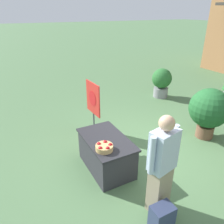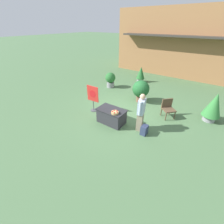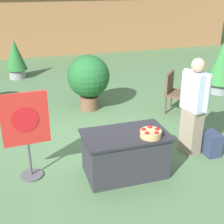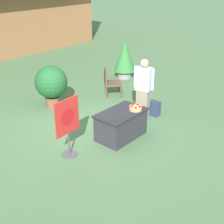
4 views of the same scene
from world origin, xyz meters
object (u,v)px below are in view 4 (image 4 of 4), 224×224
object	(u,v)px
display_table	(121,124)
apple_basket	(136,108)
backpack	(154,108)
potted_plant_near_left	(125,58)
patio_chair	(110,81)
person_visitor	(143,88)
poster_board	(68,124)
potted_plant_far_right	(51,83)

from	to	relation	value
display_table	apple_basket	distance (m)	0.56
backpack	potted_plant_near_left	xyz separation A→B (m)	(2.12, 2.81, 0.58)
apple_basket	patio_chair	world-z (taller)	patio_chair
patio_chair	potted_plant_near_left	distance (m)	2.01
person_visitor	patio_chair	world-z (taller)	person_visitor
poster_board	apple_basket	bearing A→B (deg)	69.83
apple_basket	potted_plant_near_left	world-z (taller)	potted_plant_near_left
apple_basket	person_visitor	world-z (taller)	person_visitor
person_visitor	backpack	bearing A→B (deg)	138.60
display_table	person_visitor	world-z (taller)	person_visitor
potted_plant_far_right	potted_plant_near_left	distance (m)	3.69
display_table	patio_chair	xyz separation A→B (m)	(1.96, 2.09, 0.16)
potted_plant_near_left	potted_plant_far_right	bearing A→B (deg)	-178.43
apple_basket	patio_chair	bearing A→B (deg)	54.46
person_visitor	potted_plant_far_right	size ratio (longest dim) A/B	1.31
backpack	potted_plant_near_left	bearing A→B (deg)	52.99
patio_chair	apple_basket	bearing A→B (deg)	-83.14
person_visitor	potted_plant_far_right	distance (m)	2.82
poster_board	person_visitor	bearing A→B (deg)	85.59
person_visitor	backpack	size ratio (longest dim) A/B	4.11
person_visitor	patio_chair	distance (m)	1.94
display_table	backpack	bearing A→B (deg)	3.66
display_table	potted_plant_near_left	bearing A→B (deg)	37.71
display_table	poster_board	size ratio (longest dim) A/B	0.94
apple_basket	person_visitor	size ratio (longest dim) A/B	0.19
apple_basket	display_table	bearing A→B (deg)	149.19
patio_chair	potted_plant_near_left	bearing A→B (deg)	67.04
poster_board	patio_chair	world-z (taller)	poster_board
backpack	patio_chair	size ratio (longest dim) A/B	0.45
apple_basket	patio_chair	size ratio (longest dim) A/B	0.35
backpack	poster_board	size ratio (longest dim) A/B	0.30
backpack	potted_plant_far_right	bearing A→B (deg)	120.09
person_visitor	potted_plant_near_left	size ratio (longest dim) A/B	1.19
display_table	potted_plant_far_right	distance (m)	2.85
poster_board	potted_plant_near_left	xyz separation A→B (m)	(5.22, 2.57, -0.01)
backpack	poster_board	world-z (taller)	poster_board
display_table	apple_basket	world-z (taller)	apple_basket
person_visitor	backpack	distance (m)	0.77
patio_chair	person_visitor	bearing A→B (deg)	-66.82
display_table	patio_chair	world-z (taller)	patio_chair
person_visitor	poster_board	size ratio (longest dim) A/B	1.23
poster_board	potted_plant_far_right	xyz separation A→B (m)	(1.53, 2.47, -0.02)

